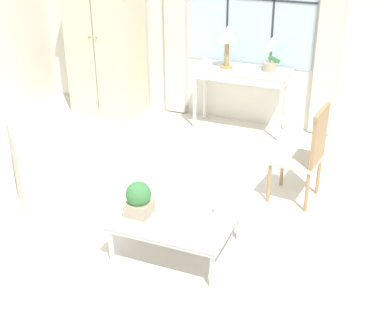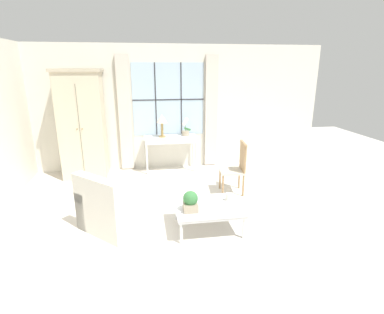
% 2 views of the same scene
% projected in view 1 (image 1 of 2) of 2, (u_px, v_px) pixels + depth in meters
% --- Properties ---
extents(ground_plane, '(14.00, 14.00, 0.00)m').
position_uv_depth(ground_plane, '(145.00, 243.00, 4.67)').
color(ground_plane, silver).
extents(wall_back_windowed, '(7.20, 0.14, 2.80)m').
position_uv_depth(wall_back_windowed, '(251.00, 15.00, 6.56)').
color(wall_back_windowed, silver).
rests_on(wall_back_windowed, ground_plane).
extents(armoire, '(0.97, 0.66, 2.28)m').
position_uv_depth(armoire, '(105.00, 29.00, 6.98)').
color(armoire, beige).
rests_on(armoire, ground_plane).
extents(console_table, '(1.19, 0.45, 0.81)m').
position_uv_depth(console_table, '(242.00, 76.00, 6.60)').
color(console_table, silver).
rests_on(console_table, ground_plane).
extents(table_lamp, '(0.24, 0.24, 0.51)m').
position_uv_depth(table_lamp, '(227.00, 37.00, 6.42)').
color(table_lamp, '#9E7F47').
rests_on(table_lamp, console_table).
extents(potted_orchid, '(0.21, 0.16, 0.41)m').
position_uv_depth(potted_orchid, '(271.00, 57.00, 6.40)').
color(potted_orchid, tan).
rests_on(potted_orchid, console_table).
extents(armchair_upholstered, '(1.20, 1.20, 0.88)m').
position_uv_depth(armchair_upholstered, '(59.00, 179.00, 5.11)').
color(armchair_upholstered, silver).
rests_on(armchair_upholstered, ground_plane).
extents(side_chair_wooden, '(0.49, 0.49, 0.98)m').
position_uv_depth(side_chair_wooden, '(307.00, 150.00, 5.08)').
color(side_chair_wooden, beige).
rests_on(side_chair_wooden, ground_plane).
extents(coffee_table, '(0.98, 0.78, 0.38)m').
position_uv_depth(coffee_table, '(177.00, 217.00, 4.43)').
color(coffee_table, silver).
rests_on(coffee_table, ground_plane).
extents(potted_plant_small, '(0.21, 0.21, 0.29)m').
position_uv_depth(potted_plant_small, '(139.00, 199.00, 4.33)').
color(potted_plant_small, tan).
rests_on(potted_plant_small, coffee_table).
extents(pillar_candle, '(0.11, 0.11, 0.13)m').
position_uv_depth(pillar_candle, '(219.00, 209.00, 4.36)').
color(pillar_candle, silver).
rests_on(pillar_candle, coffee_table).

